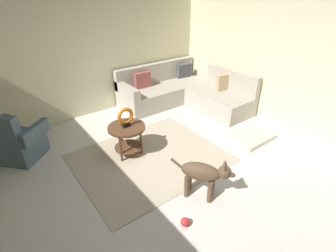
{
  "coord_description": "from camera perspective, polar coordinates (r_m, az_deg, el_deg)",
  "views": [
    {
      "loc": [
        -1.66,
        -2.19,
        2.5
      ],
      "look_at": [
        0.45,
        0.6,
        0.55
      ],
      "focal_mm": 26.99,
      "sensor_mm": 36.0,
      "label": 1
    }
  ],
  "objects": [
    {
      "name": "armchair",
      "position": [
        4.69,
        -31.07,
        -3.11
      ],
      "size": [
        0.98,
        1.0,
        0.88
      ],
      "rotation": [
        0.0,
        0.0,
        -0.83
      ],
      "color": "#4C6070",
      "rests_on": "ground_plane"
    },
    {
      "name": "dog",
      "position": [
        3.34,
        8.07,
        -10.65
      ],
      "size": [
        0.51,
        0.73,
        0.63
      ],
      "rotation": [
        0.0,
        0.0,
        3.73
      ],
      "color": "brown",
      "rests_on": "ground_plane"
    },
    {
      "name": "side_table",
      "position": [
        4.13,
        -9.23,
        -1.58
      ],
      "size": [
        0.6,
        0.6,
        0.54
      ],
      "color": "brown",
      "rests_on": "ground_plane"
    },
    {
      "name": "ground_plane",
      "position": [
        3.75,
        0.05,
        -13.73
      ],
      "size": [
        6.0,
        6.0,
        0.1
      ],
      "primitive_type": "cube",
      "color": "silver"
    },
    {
      "name": "wall_right",
      "position": [
        5.22,
        27.52,
        13.25
      ],
      "size": [
        0.12,
        6.0,
        2.7
      ],
      "primitive_type": "cube",
      "color": "beige",
      "rests_on": "ground_plane"
    },
    {
      "name": "dog_toy_ball",
      "position": [
        3.2,
        3.88,
        -20.81
      ],
      "size": [
        0.11,
        0.11,
        0.11
      ],
      "primitive_type": "sphere",
      "color": "red",
      "rests_on": "ground_plane"
    },
    {
      "name": "area_rug",
      "position": [
        4.22,
        -4.1,
        -7.14
      ],
      "size": [
        2.3,
        1.9,
        0.01
      ],
      "primitive_type": "cube",
      "color": "#BCAD93",
      "rests_on": "ground_plane"
    },
    {
      "name": "sectional_couch",
      "position": [
        5.99,
        3.64,
        7.46
      ],
      "size": [
        2.2,
        2.25,
        0.88
      ],
      "color": "#B2A899",
      "rests_on": "ground_plane"
    },
    {
      "name": "wall_back",
      "position": [
        5.51,
        -19.47,
        15.53
      ],
      "size": [
        6.0,
        0.12,
        2.7
      ],
      "primitive_type": "cube",
      "color": "beige",
      "rests_on": "ground_plane"
    },
    {
      "name": "torus_sculpture",
      "position": [
        3.99,
        -9.56,
        2.06
      ],
      "size": [
        0.28,
        0.08,
        0.33
      ],
      "color": "black",
      "rests_on": "side_table"
    },
    {
      "name": "dog_bed_mat",
      "position": [
        4.94,
        18.1,
        -2.25
      ],
      "size": [
        0.8,
        0.6,
        0.09
      ],
      "primitive_type": "cube",
      "color": "beige",
      "rests_on": "ground_plane"
    }
  ]
}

